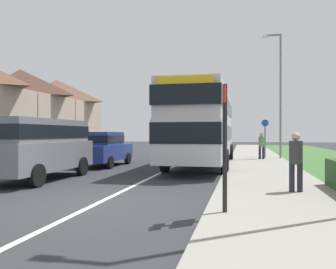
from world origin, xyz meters
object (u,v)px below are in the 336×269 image
(cycle_route_sign, at_px, (265,137))
(double_decker_bus, at_px, (203,123))
(pedestrian_walking_away, at_px, (262,145))
(street_lamp_mid, at_px, (279,88))
(parked_car_blue, at_px, (103,147))
(pedestrian_at_stop, at_px, (296,159))
(bus_stop_sign, at_px, (225,139))
(parked_van_grey, at_px, (38,144))

(cycle_route_sign, bearing_deg, double_decker_bus, -121.22)
(pedestrian_walking_away, bearing_deg, street_lamp_mid, 39.46)
(parked_car_blue, relative_size, pedestrian_at_stop, 2.51)
(street_lamp_mid, bearing_deg, bus_stop_sign, -99.12)
(parked_van_grey, height_order, street_lamp_mid, street_lamp_mid)
(parked_car_blue, distance_m, pedestrian_walking_away, 9.41)
(parked_car_blue, distance_m, bus_stop_sign, 11.70)
(parked_car_blue, xyz_separation_m, street_lamp_mid, (9.03, 5.87, 3.48))
(double_decker_bus, height_order, parked_van_grey, double_decker_bus)
(double_decker_bus, height_order, parked_car_blue, double_decker_bus)
(parked_car_blue, height_order, bus_stop_sign, bus_stop_sign)
(pedestrian_at_stop, bearing_deg, street_lamp_mid, 86.42)
(bus_stop_sign, distance_m, street_lamp_mid, 16.02)
(double_decker_bus, xyz_separation_m, parked_car_blue, (-4.91, -0.99, -1.21))
(bus_stop_sign, relative_size, street_lamp_mid, 0.34)
(pedestrian_at_stop, bearing_deg, cycle_route_sign, 89.87)
(double_decker_bus, bearing_deg, bus_stop_sign, -81.37)
(double_decker_bus, relative_size, bus_stop_sign, 4.31)
(pedestrian_walking_away, relative_size, street_lamp_mid, 0.22)
(double_decker_bus, bearing_deg, cycle_route_sign, 58.78)
(parked_car_blue, bearing_deg, cycle_route_sign, 38.31)
(parked_van_grey, relative_size, street_lamp_mid, 0.64)
(double_decker_bus, distance_m, pedestrian_walking_away, 5.17)
(parked_car_blue, distance_m, street_lamp_mid, 11.32)
(double_decker_bus, distance_m, pedestrian_at_stop, 8.66)
(cycle_route_sign, bearing_deg, bus_stop_sign, -96.08)
(double_decker_bus, xyz_separation_m, bus_stop_sign, (1.62, -10.69, -0.60))
(double_decker_bus, xyz_separation_m, parked_van_grey, (-5.12, -6.41, -0.86))
(pedestrian_at_stop, height_order, cycle_route_sign, cycle_route_sign)
(cycle_route_sign, bearing_deg, street_lamp_mid, -40.18)
(double_decker_bus, xyz_separation_m, cycle_route_sign, (3.35, 5.53, -0.72))
(double_decker_bus, distance_m, cycle_route_sign, 6.50)
(parked_van_grey, height_order, pedestrian_at_stop, parked_van_grey)
(parked_van_grey, height_order, parked_car_blue, parked_van_grey)
(parked_car_blue, xyz_separation_m, bus_stop_sign, (6.53, -9.69, 0.61))
(parked_van_grey, distance_m, pedestrian_walking_away, 13.25)
(pedestrian_at_stop, relative_size, bus_stop_sign, 0.64)
(parked_van_grey, distance_m, pedestrian_at_stop, 8.58)
(parked_van_grey, distance_m, cycle_route_sign, 14.64)
(parked_van_grey, relative_size, pedestrian_walking_away, 2.97)
(double_decker_bus, bearing_deg, pedestrian_at_stop, -67.23)
(pedestrian_at_stop, xyz_separation_m, pedestrian_walking_away, (-0.26, 11.91, 0.00))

